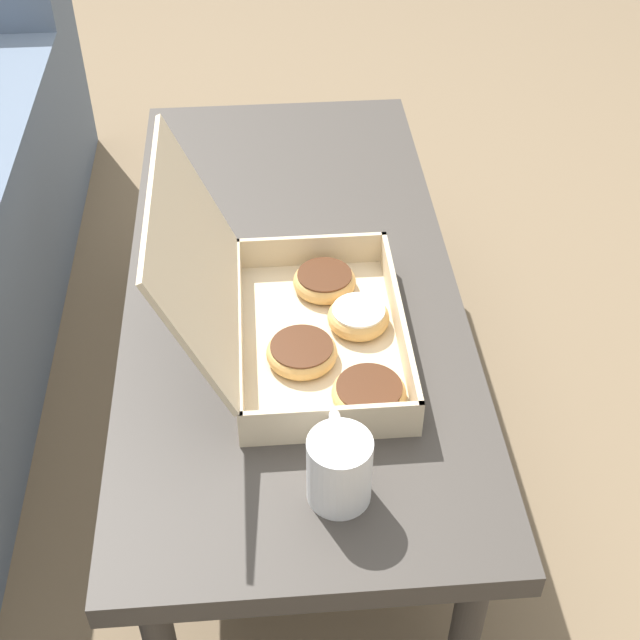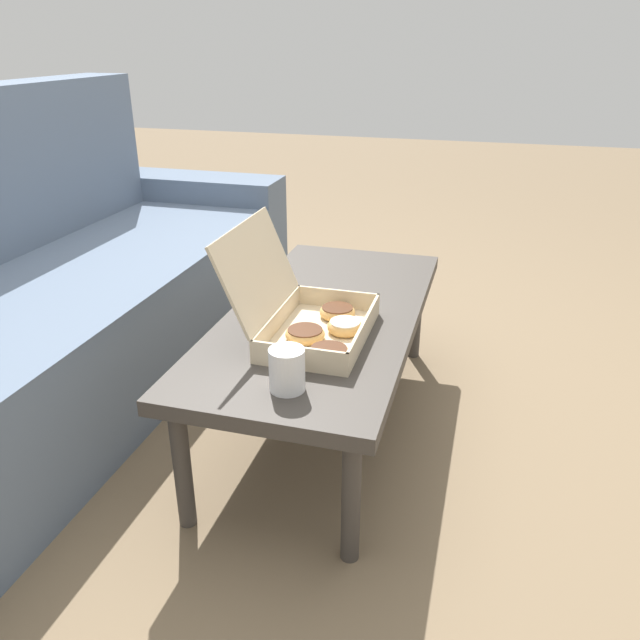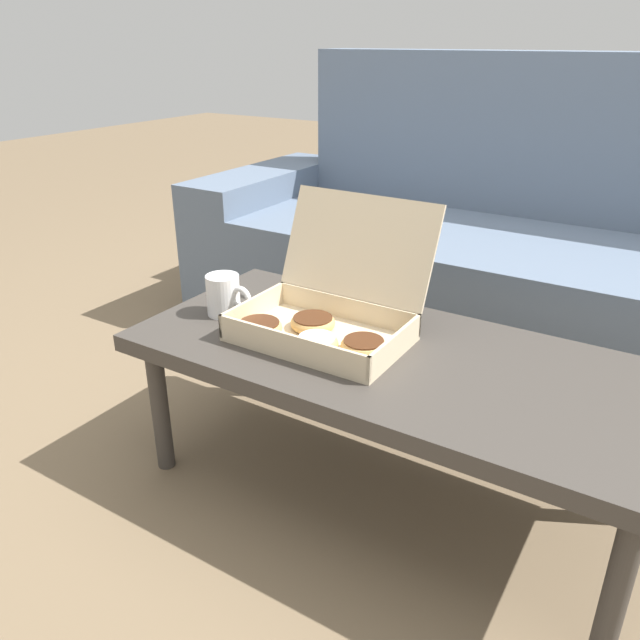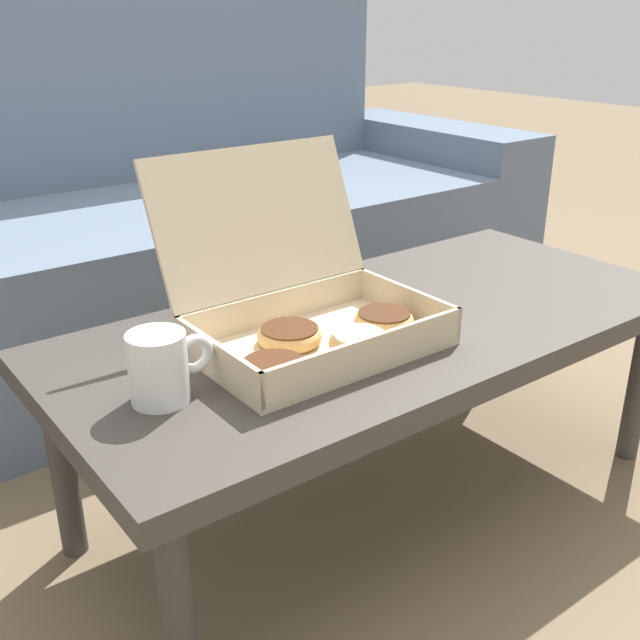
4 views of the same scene
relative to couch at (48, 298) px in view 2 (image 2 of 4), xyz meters
The scene contains 5 objects.
ground_plane 0.88m from the couch, 90.00° to the right, with size 12.00×12.00×0.00m, color #756047.
couch is the anchor object (origin of this frame).
coffee_table 0.97m from the couch, 90.00° to the right, with size 1.18×0.54×0.38m.
pastry_box 1.00m from the couch, 99.85° to the right, with size 0.39×0.35×0.29m.
coffee_mug 1.10m from the couch, 113.90° to the right, with size 0.13×0.08×0.10m.
Camera 2 is at (-1.61, -0.59, 1.12)m, focal length 35.00 mm.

